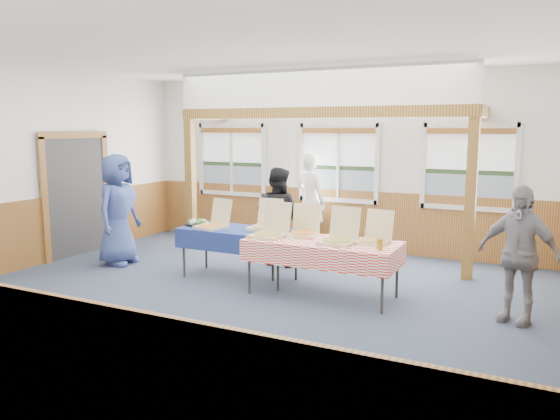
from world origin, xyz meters
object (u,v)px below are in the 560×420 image
Objects in this scene: table_left at (239,233)px; woman_black at (277,216)px; man_blue at (118,209)px; woman_white at (311,201)px; person_grey at (518,254)px; table_right at (322,244)px.

table_left is 1.06m from woman_black.
woman_black is at bearing 61.87° from table_left.
table_left is at bearing 86.35° from woman_black.
table_left is at bearing -94.31° from man_blue.
woman_white is at bearing 63.64° from table_left.
woman_white is at bearing -90.38° from woman_black.
person_grey is at bearing 164.45° from woman_black.
table_right is at bearing -99.01° from man_blue.
table_left is 1.07× the size of woman_white.
table_left is at bearing -163.92° from person_grey.
woman_white reaches higher than woman_black.
woman_black is 1.00× the size of person_grey.
man_blue is (-2.41, -2.41, 0.01)m from woman_white.
table_left and table_right have the same top height.
person_grey is (3.65, -2.44, -0.10)m from woman_white.
table_left is 1.45m from table_right.
woman_black is at bearing 110.10° from woman_white.
person_grey is (3.82, -0.14, 0.11)m from table_left.
man_blue is (-2.36, -1.16, 0.11)m from woman_black.
man_blue is at bearing 28.46° from woman_black.
table_left is 2.26m from man_blue.
table_right is at bearing -31.46° from table_left.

